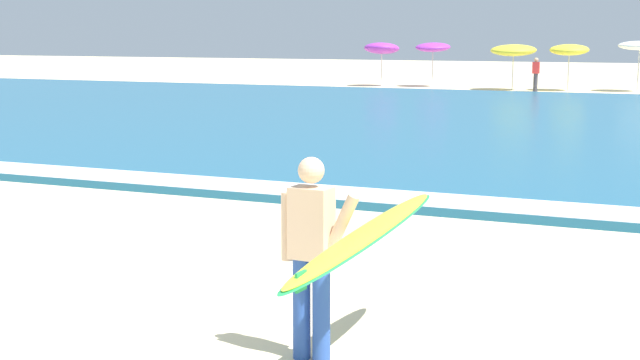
{
  "coord_description": "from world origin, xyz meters",
  "views": [
    {
      "loc": [
        5.91,
        -7.25,
        2.73
      ],
      "look_at": [
        1.96,
        1.9,
        1.1
      ],
      "focal_mm": 50.67,
      "sensor_mm": 36.0,
      "label": 1
    }
  ],
  "objects": [
    {
      "name": "ground_plane",
      "position": [
        0.0,
        0.0,
        0.0
      ],
      "size": [
        160.0,
        160.0,
        0.0
      ],
      "primitive_type": "plane",
      "color": "beige"
    },
    {
      "name": "sea",
      "position": [
        0.0,
        19.62,
        0.07
      ],
      "size": [
        120.0,
        28.0,
        0.14
      ],
      "primitive_type": "cube",
      "color": "#1E6084",
      "rests_on": "ground"
    },
    {
      "name": "surf_foam",
      "position": [
        0.0,
        6.22,
        0.15
      ],
      "size": [
        120.0,
        1.19,
        0.01
      ],
      "primitive_type": "cube",
      "color": "white",
      "rests_on": "sea"
    },
    {
      "name": "surfer_with_board",
      "position": [
        3.19,
        -0.62,
        1.03
      ],
      "size": [
        1.01,
        2.8,
        1.73
      ],
      "color": "#284CA3",
      "rests_on": "ground"
    },
    {
      "name": "beach_umbrella_0",
      "position": [
        -9.74,
        37.07,
        1.94
      ],
      "size": [
        1.82,
        1.86,
        2.3
      ],
      "color": "beige",
      "rests_on": "ground"
    },
    {
      "name": "beach_umbrella_1",
      "position": [
        -7.16,
        37.56,
        2.0
      ],
      "size": [
        1.78,
        1.8,
        2.3
      ],
      "color": "beige",
      "rests_on": "ground"
    },
    {
      "name": "beach_umbrella_2",
      "position": [
        -2.82,
        36.33,
        1.91
      ],
      "size": [
        2.17,
        2.2,
        2.24
      ],
      "color": "beige",
      "rests_on": "ground"
    },
    {
      "name": "beach_umbrella_3",
      "position": [
        -0.31,
        36.94,
        1.93
      ],
      "size": [
        1.83,
        1.86,
        2.25
      ],
      "color": "beige",
      "rests_on": "ground"
    },
    {
      "name": "beach_umbrella_4",
      "position": [
        2.78,
        37.63,
        2.14
      ],
      "size": [
        1.95,
        1.95,
        2.37
      ],
      "color": "beige",
      "rests_on": "ground"
    },
    {
      "name": "beachgoer_near_row_left",
      "position": [
        -1.64,
        35.86,
        0.84
      ],
      "size": [
        0.32,
        0.2,
        1.58
      ],
      "color": "#383842",
      "rests_on": "ground"
    }
  ]
}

